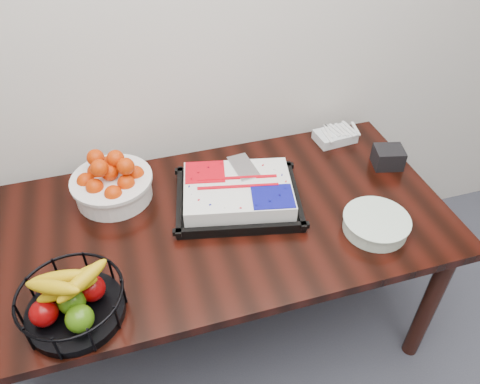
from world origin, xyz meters
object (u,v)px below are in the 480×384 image
object	(u,v)px
table	(218,234)
fruit_basket	(72,301)
cake_tray	(238,194)
tangerine_bowl	(111,180)
plate_stack	(376,224)
napkin_box	(388,157)

from	to	relation	value
table	fruit_basket	distance (m)	0.63
cake_tray	tangerine_bowl	xyz separation A→B (m)	(-0.47, 0.18, 0.04)
table	cake_tray	distance (m)	0.18
table	cake_tray	bearing A→B (deg)	32.79
plate_stack	napkin_box	size ratio (longest dim) A/B	2.06
cake_tray	napkin_box	size ratio (longest dim) A/B	4.55
table	plate_stack	world-z (taller)	plate_stack
fruit_basket	napkin_box	size ratio (longest dim) A/B	2.70
table	napkin_box	world-z (taller)	napkin_box
tangerine_bowl	fruit_basket	distance (m)	0.56
cake_tray	plate_stack	xyz separation A→B (m)	(0.45, -0.30, -0.01)
napkin_box	table	bearing A→B (deg)	-172.10
cake_tray	plate_stack	world-z (taller)	cake_tray
table	fruit_basket	bearing A→B (deg)	-151.39
cake_tray	plate_stack	distance (m)	0.54
table	plate_stack	distance (m)	0.61
napkin_box	plate_stack	bearing A→B (deg)	-125.91
tangerine_bowl	fruit_basket	size ratio (longest dim) A/B	0.98
napkin_box	cake_tray	bearing A→B (deg)	-176.37
table	tangerine_bowl	size ratio (longest dim) A/B	5.59
table	cake_tray	world-z (taller)	cake_tray
cake_tray	fruit_basket	xyz separation A→B (m)	(-0.64, -0.36, 0.03)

